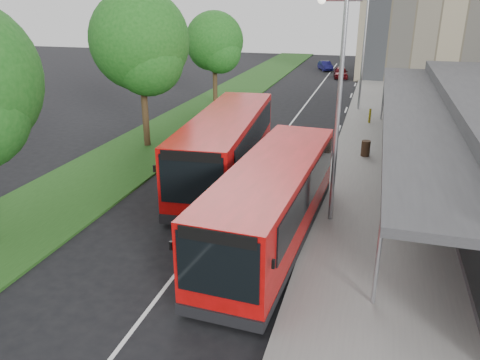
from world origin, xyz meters
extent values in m
plane|color=black|center=(0.00, 0.00, 0.00)|extent=(120.00, 120.00, 0.00)
cube|color=slate|center=(6.00, 20.00, 0.07)|extent=(5.00, 80.00, 0.15)
cube|color=#1D4315|center=(-7.00, 20.00, 0.05)|extent=(5.00, 80.00, 0.10)
cube|color=silver|center=(0.00, 15.00, 0.01)|extent=(0.12, 70.00, 0.01)
cube|color=silver|center=(3.30, -2.00, 0.01)|extent=(0.12, 2.00, 0.01)
cube|color=silver|center=(3.30, 4.00, 0.01)|extent=(0.12, 2.00, 0.01)
cube|color=silver|center=(3.30, 10.00, 0.01)|extent=(0.12, 2.00, 0.01)
cube|color=silver|center=(3.30, 16.00, 0.01)|extent=(0.12, 2.00, 0.01)
cube|color=silver|center=(3.30, 22.00, 0.01)|extent=(0.12, 2.00, 0.01)
cube|color=silver|center=(3.30, 28.00, 0.01)|extent=(0.12, 2.00, 0.01)
cube|color=silver|center=(3.30, 34.00, 0.01)|extent=(0.12, 2.00, 0.01)
cube|color=silver|center=(3.30, 40.00, 0.01)|extent=(0.12, 2.00, 0.01)
cube|color=silver|center=(3.30, 46.00, 0.01)|extent=(0.12, 2.00, 0.01)
cube|color=black|center=(8.48, 8.00, 1.60)|extent=(0.06, 24.00, 2.20)
cube|color=#323234|center=(7.20, 8.00, 3.30)|extent=(2.80, 26.00, 0.25)
cylinder|color=#999BA1|center=(5.90, -3.00, 1.65)|extent=(0.12, 0.12, 3.30)
cylinder|color=#999BA1|center=(5.90, 19.00, 1.65)|extent=(0.12, 0.12, 3.30)
cylinder|color=#362515|center=(-7.00, 9.00, 2.10)|extent=(0.36, 0.36, 4.20)
sphere|color=#165015|center=(-7.00, 9.00, 5.92)|extent=(5.34, 5.34, 5.34)
sphere|color=#165015|center=(-6.40, 8.60, 4.96)|extent=(3.82, 3.82, 3.82)
sphere|color=#165015|center=(-7.50, 9.50, 5.25)|extent=(4.20, 4.20, 4.20)
cylinder|color=#362515|center=(-7.00, 21.00, 1.77)|extent=(0.36, 0.36, 3.53)
sphere|color=#165015|center=(-7.00, 21.00, 4.98)|extent=(4.49, 4.49, 4.49)
sphere|color=#165015|center=(-6.40, 20.60, 4.17)|extent=(3.21, 3.21, 3.21)
sphere|color=#165015|center=(-7.50, 21.50, 4.41)|extent=(3.53, 3.53, 3.53)
cylinder|color=#999BA1|center=(4.20, 2.00, 4.15)|extent=(0.16, 0.16, 8.00)
cylinder|color=#999BA1|center=(4.00, 2.00, 7.95)|extent=(1.40, 0.10, 0.10)
sphere|color=silver|center=(3.40, 2.00, 7.95)|extent=(0.28, 0.28, 0.28)
cylinder|color=#999BA1|center=(4.20, 22.00, 4.15)|extent=(0.16, 0.16, 8.00)
cube|color=red|center=(2.38, -0.06, 1.61)|extent=(2.91, 10.21, 2.55)
cube|color=black|center=(2.38, -0.06, 0.37)|extent=(2.93, 10.23, 0.29)
cube|color=black|center=(2.13, -5.12, 1.88)|extent=(2.16, 0.16, 1.68)
cube|color=black|center=(2.64, 5.00, 2.02)|extent=(2.12, 0.16, 1.25)
cube|color=black|center=(1.18, 0.29, 2.07)|extent=(0.49, 8.65, 1.15)
cube|color=black|center=(3.62, 0.17, 2.07)|extent=(0.49, 8.65, 1.15)
cube|color=black|center=(2.13, -5.13, 0.38)|extent=(2.41, 0.20, 0.34)
cube|color=black|center=(2.13, -5.13, 2.69)|extent=(2.02, 0.14, 0.34)
cube|color=black|center=(0.79, -4.84, 2.12)|extent=(0.08, 0.08, 0.24)
cube|color=black|center=(3.48, -4.98, 2.12)|extent=(0.08, 0.08, 0.24)
cylinder|color=black|center=(1.21, -3.27, 0.43)|extent=(0.33, 0.88, 0.87)
cylinder|color=black|center=(3.23, -3.38, 0.43)|extent=(0.33, 0.88, 0.87)
cylinder|color=black|center=(1.54, 3.26, 0.43)|extent=(0.33, 0.88, 0.87)
cylinder|color=black|center=(3.56, 3.16, 0.43)|extent=(0.33, 0.88, 0.87)
cube|color=red|center=(-0.98, 5.25, 1.74)|extent=(3.51, 11.07, 2.75)
cube|color=black|center=(-0.98, 5.25, 0.39)|extent=(3.53, 11.09, 0.31)
cube|color=black|center=(-0.51, -0.20, 2.02)|extent=(2.33, 0.25, 1.81)
cube|color=black|center=(-1.45, 10.69, 2.18)|extent=(2.28, 0.24, 1.35)
cube|color=black|center=(-2.32, 5.44, 2.23)|extent=(0.85, 9.30, 1.24)
cube|color=black|center=(0.31, 5.67, 2.23)|extent=(0.85, 9.30, 1.24)
cube|color=black|center=(-0.51, -0.21, 0.41)|extent=(2.59, 0.30, 0.36)
cube|color=black|center=(-0.51, -0.21, 2.90)|extent=(2.17, 0.23, 0.36)
cube|color=black|center=(-1.98, -0.09, 2.28)|extent=(0.09, 0.09, 0.26)
cube|color=black|center=(0.91, 0.15, 2.28)|extent=(0.09, 0.09, 0.26)
cylinder|color=black|center=(-1.76, 1.64, 0.47)|extent=(0.39, 0.96, 0.93)
cylinder|color=black|center=(0.41, 1.83, 0.47)|extent=(0.39, 0.96, 0.93)
cylinder|color=black|center=(-2.36, 8.67, 0.47)|extent=(0.39, 0.96, 0.93)
cylinder|color=black|center=(-0.20, 8.85, 0.47)|extent=(0.39, 0.96, 0.93)
cylinder|color=#362316|center=(5.16, 10.27, 0.57)|extent=(0.57, 0.57, 0.84)
cylinder|color=yellow|center=(5.15, 17.79, 0.63)|extent=(0.20, 0.20, 0.95)
imported|color=#4F0B0F|center=(1.49, 37.81, 0.60)|extent=(1.87, 3.66, 1.19)
imported|color=navy|center=(-0.78, 43.30, 0.53)|extent=(2.26, 3.38, 1.05)
camera|label=1|loc=(5.41, -14.40, 7.96)|focal=35.00mm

